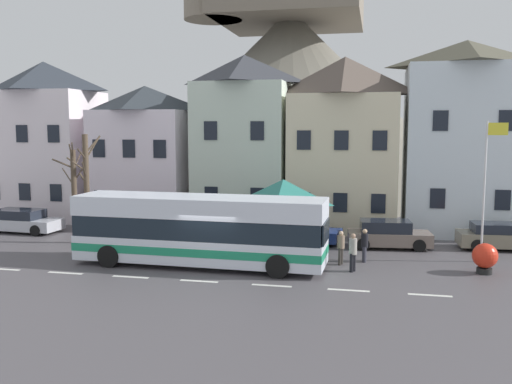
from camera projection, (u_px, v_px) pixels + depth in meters
ground_plane at (211, 271)px, 24.32m from camera, size 40.00×60.00×0.07m
townhouse_00 at (46, 140)px, 38.21m from camera, size 6.71×5.37×10.59m
townhouse_01 at (146, 154)px, 36.69m from camera, size 6.02×5.19×8.86m
townhouse_02 at (245, 141)px, 35.34m from camera, size 5.63×5.49×10.68m
townhouse_03 at (344, 144)px, 33.85m from camera, size 6.35×5.09×10.39m
townhouse_04 at (464, 137)px, 32.95m from camera, size 6.68×6.34×11.22m
hilltop_castle at (289, 96)px, 53.96m from camera, size 35.43×35.43×23.56m
transit_bus at (199, 231)px, 25.02m from camera, size 11.41×2.96×3.14m
bus_shelter at (283, 192)px, 27.69m from camera, size 3.60×3.60×3.65m
parked_car_00 at (22, 221)px, 33.15m from camera, size 4.68×2.13×1.35m
parked_car_01 at (388, 235)px, 28.85m from camera, size 4.34×2.19×1.43m
parked_car_02 at (301, 231)px, 30.25m from camera, size 4.35×2.37×1.23m
parked_car_03 at (144, 225)px, 31.62m from camera, size 4.37×2.35×1.38m
parked_car_04 at (503, 237)px, 28.46m from camera, size 4.63×2.08×1.35m
pedestrian_00 at (353, 251)px, 24.05m from camera, size 0.34×0.35×1.68m
pedestrian_01 at (365, 245)px, 25.81m from camera, size 0.32×0.38×1.55m
pedestrian_02 at (341, 245)px, 25.26m from camera, size 0.33×0.33×1.55m
public_bench at (269, 233)px, 30.46m from camera, size 1.59×0.48×0.87m
flagpole at (486, 181)px, 25.47m from camera, size 0.95×0.10×6.49m
harbour_buoy at (485, 257)px, 23.75m from camera, size 1.06×1.06×1.31m
bare_tree_00 at (74, 189)px, 32.87m from camera, size 1.63×1.94×5.37m
bare_tree_01 at (87, 186)px, 29.77m from camera, size 1.28×1.86×5.84m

